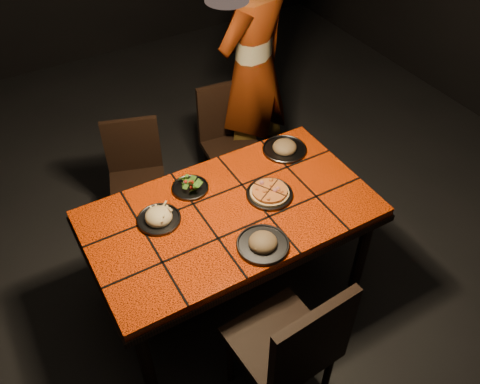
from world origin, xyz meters
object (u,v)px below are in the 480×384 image
dining_table (231,220)px  plate_pizza (270,193)px  diner (253,70)px  chair_near (294,346)px  chair_far_left (136,170)px  chair_far_right (229,135)px  plate_pasta (159,218)px

dining_table → plate_pizza: (0.25, -0.01, 0.10)m
diner → plate_pizza: (-0.48, -0.98, -0.16)m
dining_table → chair_near: chair_near is taller
chair_far_left → diner: (0.98, 0.07, 0.45)m
dining_table → diner: 1.25m
diner → plate_pizza: size_ratio=6.02×
chair_far_right → chair_far_left: bearing=-174.8°
diner → plate_pizza: 1.11m
plate_pasta → diner: bearing=37.4°
diner → chair_far_right: bearing=-0.2°
chair_near → chair_far_right: size_ratio=1.13×
chair_near → plate_pizza: 0.89m
plate_pasta → plate_pizza: bearing=-11.9°
chair_far_right → plate_pasta: (-0.86, -0.76, 0.26)m
chair_near → chair_far_right: 1.78m
chair_near → chair_far_right: chair_near is taller
chair_near → chair_far_left: 1.71m
chair_near → diner: diner is taller
plate_pizza → plate_pasta: (-0.63, 0.13, 0.00)m
chair_far_left → plate_pasta: size_ratio=3.44×
chair_far_left → plate_pizza: chair_far_left is taller
chair_near → plate_pasta: size_ratio=4.16×
chair_far_left → plate_pizza: bearing=-42.9°
dining_table → chair_far_left: (-0.25, 0.90, -0.19)m
chair_far_left → plate_pasta: (-0.13, -0.77, 0.29)m
chair_far_right → plate_pizza: bearing=-97.9°
dining_table → diner: size_ratio=0.87×
chair_far_left → plate_pizza: size_ratio=2.70×
chair_near → chair_far_left: bearing=-89.2°
chair_far_left → diner: size_ratio=0.45×
diner → plate_pasta: (-1.11, -0.85, -0.16)m
dining_table → chair_near: bearing=-97.5°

